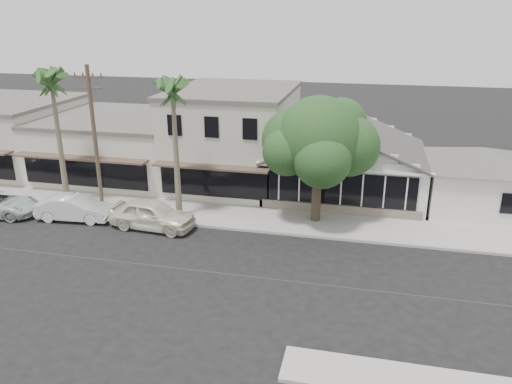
% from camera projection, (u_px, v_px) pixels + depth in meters
% --- Properties ---
extents(ground, '(140.00, 140.00, 0.00)m').
position_uv_depth(ground, '(221.00, 273.00, 23.67)').
color(ground, black).
rests_on(ground, ground).
extents(sidewalk_north, '(90.00, 3.50, 0.15)m').
position_uv_depth(sidewalk_north, '(130.00, 207.00, 31.52)').
color(sidewalk_north, '#9E9991').
rests_on(sidewalk_north, ground).
extents(corner_shop, '(10.40, 8.60, 5.10)m').
position_uv_depth(corner_shop, '(346.00, 157.00, 33.17)').
color(corner_shop, silver).
rests_on(corner_shop, ground).
extents(side_cottage, '(6.00, 6.00, 3.00)m').
position_uv_depth(side_cottage, '(477.00, 186.00, 30.94)').
color(side_cottage, silver).
rests_on(side_cottage, ground).
extents(row_building_near, '(8.00, 10.00, 6.50)m').
position_uv_depth(row_building_near, '(234.00, 138.00, 35.58)').
color(row_building_near, beige).
rests_on(row_building_near, ground).
extents(row_building_midnear, '(10.00, 10.00, 4.20)m').
position_uv_depth(row_building_midnear, '(120.00, 146.00, 37.86)').
color(row_building_midnear, beige).
rests_on(row_building_midnear, ground).
extents(utility_pole, '(1.80, 0.24, 9.00)m').
position_uv_depth(utility_pole, '(95.00, 139.00, 28.71)').
color(utility_pole, brown).
rests_on(utility_pole, ground).
extents(car_0, '(5.11, 2.40, 1.69)m').
position_uv_depth(car_0, '(152.00, 214.00, 28.38)').
color(car_0, silver).
rests_on(car_0, ground).
extents(car_1, '(4.60, 1.95, 1.48)m').
position_uv_depth(car_1, '(75.00, 208.00, 29.56)').
color(car_1, silver).
rests_on(car_1, ground).
extents(shade_tree, '(6.71, 6.07, 7.45)m').
position_uv_depth(shade_tree, '(318.00, 140.00, 28.02)').
color(shade_tree, '#403526').
rests_on(shade_tree, ground).
extents(palm_east, '(3.14, 3.14, 8.81)m').
position_uv_depth(palm_east, '(173.00, 92.00, 27.45)').
color(palm_east, '#726651').
rests_on(palm_east, ground).
extents(palm_mid, '(3.21, 3.21, 9.06)m').
position_uv_depth(palm_mid, '(51.00, 82.00, 29.39)').
color(palm_mid, '#726651').
rests_on(palm_mid, ground).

